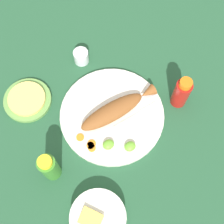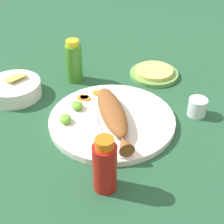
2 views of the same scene
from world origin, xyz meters
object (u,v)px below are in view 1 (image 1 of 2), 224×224
Objects in this scene: hot_sauce_bottle_red at (182,93)px; fork_far at (139,113)px; salt_cup at (81,57)px; tortilla_plate at (28,100)px; main_plate at (112,115)px; fried_fish at (116,109)px; fork_near at (135,102)px; hot_sauce_bottle_green at (49,167)px; guacamole_bowl at (98,218)px.

fork_far is at bearing -8.33° from hot_sauce_bottle_red.
salt_cup is 0.25m from tortilla_plate.
main_plate is at bearing 138.91° from tortilla_plate.
fried_fish is 0.32m from tortilla_plate.
hot_sauce_bottle_green reaches higher than fork_near.
salt_cup reaches higher than main_plate.
fork_near is 1.08× the size of guacamole_bowl.
hot_sauce_bottle_red is (-0.15, 0.02, 0.05)m from fork_far.
fork_near is at bearing -137.83° from guacamole_bowl.
main_plate is at bearing 86.68° from salt_cup.
hot_sauce_bottle_green reaches higher than guacamole_bowl.
tortilla_plate is (0.25, 0.05, -0.02)m from salt_cup.
tortilla_plate is (0.47, -0.27, -0.06)m from hot_sauce_bottle_red.
fork_far is 0.37m from guacamole_bowl.
hot_sauce_bottle_red reaches higher than tortilla_plate.
hot_sauce_bottle_red is at bearing -179.33° from hot_sauce_bottle_green.
tortilla_plate is at bearing -87.17° from guacamole_bowl.
fork_near is 0.38m from tortilla_plate.
hot_sauce_bottle_green is at bearing -164.16° from fork_near.
main_plate is 0.09m from fork_near.
hot_sauce_bottle_red reaches higher than fork_far.
hot_sauce_bottle_green reaches higher than salt_cup.
fork_near is at bearing -25.01° from hot_sauce_bottle_red.
salt_cup is at bearing -167.97° from tortilla_plate.
fork_far is at bearing 151.18° from main_plate.
tortilla_plate is at bearing 152.45° from fork_near.
fried_fish reaches higher than fork_far.
tortilla_plate is (0.02, -0.48, -0.02)m from guacamole_bowl.
hot_sauce_bottle_red reaches higher than fried_fish.
hot_sauce_bottle_red is 0.98× the size of hot_sauce_bottle_green.
main_plate is 0.10m from fork_far.
hot_sauce_bottle_green is (0.28, 0.07, 0.03)m from fried_fish.
hot_sauce_bottle_green is 0.86× the size of guacamole_bowl.
fried_fish is 1.57× the size of fork_far.
hot_sauce_bottle_red is (-0.14, 0.07, 0.05)m from fork_near.
main_plate is 0.31m from tortilla_plate.
salt_cup is at bearing -130.54° from hot_sauce_bottle_green.
main_plate is 0.26m from salt_cup.
fried_fish reaches higher than fork_near.
tortilla_plate is (-0.03, -0.28, -0.06)m from hot_sauce_bottle_green.
fork_near is at bearing 75.22° from fork_far.
hot_sauce_bottle_red is (-0.22, 0.07, 0.03)m from fried_fish.
hot_sauce_bottle_red is 2.60× the size of salt_cup.
guacamole_bowl is (0.21, 0.28, 0.02)m from main_plate.
main_plate is 1.96× the size of fork_near.
guacamole_bowl reaches higher than tortilla_plate.
tortilla_plate is (0.23, -0.20, -0.00)m from main_plate.
fried_fish reaches higher than salt_cup.
salt_cup is 0.58m from guacamole_bowl.
hot_sauce_bottle_green is 2.65× the size of salt_cup.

